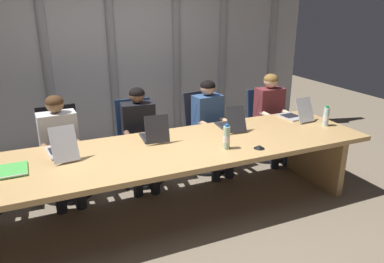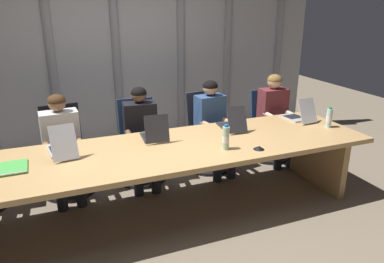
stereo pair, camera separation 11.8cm
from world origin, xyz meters
TOP-DOWN VIEW (x-y plane):
  - ground_plane at (0.00, 0.00)m, footprint 12.38×12.38m
  - conference_table at (0.00, 0.00)m, footprint 4.31×1.10m
  - curtain_backdrop at (-0.00, 2.02)m, footprint 6.19×0.16m
  - laptop_left_mid at (-0.92, 0.23)m, footprint 0.28×0.51m
  - laptop_center at (-0.00, 0.28)m, footprint 0.27×0.38m
  - laptop_right_mid at (0.90, 0.28)m, footprint 0.25×0.44m
  - laptop_right_end at (1.80, 0.27)m, footprint 0.26×0.45m
  - office_chair_left_mid at (-0.88, 0.91)m, footprint 0.60×0.60m
  - office_chair_center at (-0.02, 0.91)m, footprint 0.60×0.60m
  - office_chair_right_mid at (0.89, 0.91)m, footprint 0.60×0.61m
  - office_chair_right_end at (1.84, 0.91)m, footprint 0.60×0.60m
  - person_left_mid at (-0.90, 0.75)m, footprint 0.43×0.56m
  - person_center at (-0.03, 0.75)m, footprint 0.43×0.57m
  - person_right_mid at (0.89, 0.75)m, footprint 0.40×0.57m
  - person_right_end at (1.81, 0.75)m, footprint 0.39×0.56m
  - water_bottle_primary at (1.95, -0.08)m, footprint 0.07×0.07m
  - water_bottle_secondary at (0.56, -0.24)m, footprint 0.07×0.07m
  - conference_mic_left_side at (0.86, -0.37)m, footprint 0.11×0.11m
  - spiral_notepad at (-1.33, 0.03)m, footprint 0.22×0.31m

SIDE VIEW (x-z plane):
  - ground_plane at x=0.00m, z-range 0.00..0.00m
  - office_chair_right_end at x=1.84m, z-range -0.11..0.81m
  - office_chair_center at x=-0.02m, z-range -0.12..0.85m
  - office_chair_left_mid at x=-0.88m, z-range -0.12..0.86m
  - office_chair_right_mid at x=0.89m, z-range -0.12..0.86m
  - conference_table at x=0.00m, z-range 0.23..0.95m
  - person_center at x=-0.03m, z-range 0.08..1.24m
  - person_left_mid at x=-0.90m, z-range 0.08..1.24m
  - person_right_mid at x=0.89m, z-range 0.08..1.25m
  - person_right_end at x=1.81m, z-range 0.08..1.26m
  - spiral_notepad at x=-1.33m, z-range 0.72..0.74m
  - conference_mic_left_side at x=0.86m, z-range 0.72..0.76m
  - laptop_right_mid at x=0.90m, z-range 0.64..0.92m
  - laptop_right_end at x=1.80m, z-range 0.63..0.92m
  - laptop_center at x=0.00m, z-range 0.63..0.93m
  - laptop_left_mid at x=-0.92m, z-range 0.63..0.94m
  - water_bottle_primary at x=1.95m, z-range 0.71..0.95m
  - water_bottle_secondary at x=0.56m, z-range 0.71..0.96m
  - curtain_backdrop at x=0.00m, z-range 0.00..2.98m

